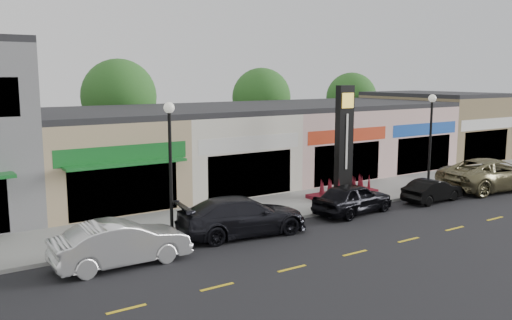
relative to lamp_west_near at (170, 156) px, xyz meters
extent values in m
plane|color=black|center=(8.00, -2.50, -3.48)|extent=(120.00, 120.00, 0.00)
cube|color=gray|center=(8.00, 1.85, -3.40)|extent=(52.00, 4.30, 0.15)
cube|color=gray|center=(8.00, -0.40, -3.40)|extent=(52.00, 0.20, 0.15)
cube|color=black|center=(-5.50, 4.05, 2.32)|extent=(1.40, 0.10, 1.60)
cube|color=tan|center=(-0.50, 9.00, -1.23)|extent=(7.00, 10.00, 4.50)
cube|color=#262628|center=(-0.50, 9.00, 1.17)|extent=(7.00, 10.00, 0.30)
cube|color=black|center=(-0.50, 4.05, -2.08)|extent=(5.25, 0.10, 2.40)
cube|color=#176825|center=(-0.50, 4.05, -0.38)|extent=(6.30, 0.12, 0.80)
cube|color=#176825|center=(-0.50, 3.60, -0.78)|extent=(5.60, 0.90, 0.12)
cube|color=beige|center=(6.50, 9.00, -1.23)|extent=(7.00, 10.00, 4.50)
cube|color=#262628|center=(6.50, 9.00, 1.17)|extent=(7.00, 10.00, 0.30)
cube|color=black|center=(6.50, 4.05, -2.08)|extent=(5.25, 0.10, 2.40)
cube|color=silver|center=(6.50, 4.05, -0.38)|extent=(6.30, 0.12, 0.80)
cube|color=beige|center=(13.50, 9.00, -1.23)|extent=(7.00, 10.00, 4.50)
cube|color=#262628|center=(13.50, 9.00, 1.17)|extent=(7.00, 10.00, 0.30)
cube|color=black|center=(13.50, 4.05, -2.08)|extent=(5.25, 0.10, 2.40)
cube|color=red|center=(13.50, 4.05, -0.38)|extent=(6.30, 0.12, 0.80)
cube|color=beige|center=(20.50, 9.00, -1.23)|extent=(7.00, 10.00, 4.50)
cube|color=#262628|center=(20.50, 9.00, 1.17)|extent=(7.00, 10.00, 0.30)
cube|color=black|center=(20.50, 4.05, -2.08)|extent=(5.25, 0.10, 2.40)
cube|color=#194BAF|center=(20.50, 4.05, -0.38)|extent=(6.30, 0.12, 0.80)
cube|color=olive|center=(27.50, 9.00, -0.98)|extent=(7.00, 10.00, 5.00)
cube|color=#262628|center=(27.50, 9.00, 1.67)|extent=(7.00, 10.00, 0.30)
cube|color=black|center=(27.50, 4.05, -2.08)|extent=(5.25, 0.10, 2.40)
cube|color=silver|center=(27.50, 4.05, -0.38)|extent=(6.30, 0.12, 0.80)
cylinder|color=#382619|center=(4.00, 17.00, -1.90)|extent=(0.36, 0.36, 3.15)
sphere|color=#22541A|center=(4.00, 17.00, 1.75)|extent=(5.20, 5.20, 5.20)
cylinder|color=#382619|center=(16.00, 17.00, -1.99)|extent=(0.36, 0.36, 2.97)
sphere|color=#22541A|center=(16.00, 17.00, 1.42)|extent=(4.80, 4.80, 4.80)
cylinder|color=#382619|center=(26.00, 17.00, -2.08)|extent=(0.36, 0.36, 2.80)
sphere|color=#22541A|center=(26.00, 17.00, 1.16)|extent=(4.60, 4.60, 4.60)
cylinder|color=black|center=(0.00, 0.00, -3.18)|extent=(0.32, 0.32, 0.30)
cylinder|color=black|center=(0.00, 0.00, -0.68)|extent=(0.14, 0.14, 5.00)
sphere|color=silver|center=(0.00, 0.00, 1.92)|extent=(0.44, 0.44, 0.44)
cylinder|color=black|center=(16.00, 0.00, -3.18)|extent=(0.32, 0.32, 0.30)
cylinder|color=black|center=(16.00, 0.00, -0.68)|extent=(0.14, 0.14, 5.00)
sphere|color=silver|center=(16.00, 0.00, 1.92)|extent=(0.44, 0.44, 0.44)
cube|color=#500D1D|center=(11.00, 1.70, -3.23)|extent=(4.20, 1.30, 0.20)
cube|color=black|center=(11.00, 1.70, -0.33)|extent=(1.00, 0.40, 6.00)
cube|color=yellow|center=(11.00, 1.48, 1.87)|extent=(0.80, 0.05, 0.80)
cube|color=silver|center=(11.00, 1.48, -0.33)|extent=(0.12, 0.04, 3.00)
imported|color=silver|center=(-2.80, -1.83, -2.68)|extent=(1.69, 4.85, 1.60)
imported|color=black|center=(2.73, -1.09, -2.66)|extent=(2.99, 5.87, 1.63)
imported|color=black|center=(9.09, -1.08, -2.71)|extent=(2.32, 4.66, 1.52)
imported|color=black|center=(14.40, -1.57, -2.86)|extent=(1.48, 3.78, 1.23)
imported|color=olive|center=(19.89, -1.49, -2.55)|extent=(3.92, 7.00, 1.85)
camera|label=1|loc=(-9.06, -19.85, 3.19)|focal=38.00mm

